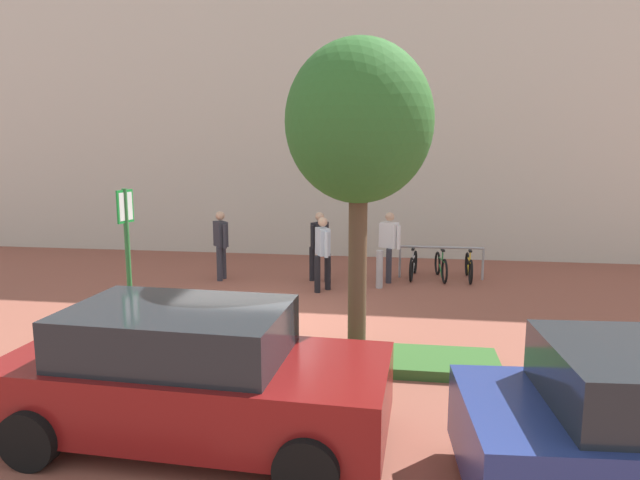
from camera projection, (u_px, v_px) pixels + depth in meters
ground_plane at (255, 319)px, 10.87m from camera, size 60.00×60.00×0.00m
building_facade at (313, 89)px, 17.04m from camera, size 28.00×1.20×10.00m
planter_strip at (270, 354)px, 8.87m from camera, size 7.00×1.10×0.16m
tree_sidewalk at (359, 125)px, 8.15m from camera, size 2.16×2.16×4.84m
parking_sign_post at (127, 247)px, 8.93m from camera, size 0.10×0.36×2.65m
bike_at_sign at (139, 326)px, 9.38m from camera, size 1.60×0.64×0.86m
bike_rack_cluster at (441, 265)px, 14.16m from camera, size 2.11×1.60×0.83m
bollard_steel at (380, 269)px, 13.22m from camera, size 0.16×0.16×0.90m
person_casual_tan at (323, 249)px, 12.85m from camera, size 0.39×0.55×1.72m
person_suited_dark at (320, 242)px, 13.80m from camera, size 0.52×0.52×1.72m
person_suited_navy at (221, 241)px, 13.95m from camera, size 0.44×0.49×1.72m
person_shirt_white at (389, 242)px, 13.78m from camera, size 0.54×0.48×1.72m
car_maroon_wagon at (192, 375)px, 6.35m from camera, size 4.37×2.17×1.54m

